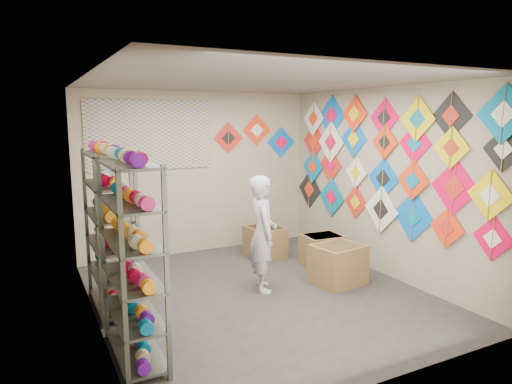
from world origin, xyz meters
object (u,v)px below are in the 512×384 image
shelf_rack_front (132,262)px  shopkeeper (263,233)px  shelf_rack_back (108,231)px  carton_b (322,250)px  carton_c (265,242)px  carton_a (338,264)px

shelf_rack_front → shopkeeper: shelf_rack_front is taller
shelf_rack_back → shopkeeper: bearing=-9.1°
carton_b → shopkeeper: bearing=-156.5°
shelf_rack_back → carton_c: size_ratio=3.26×
carton_c → carton_a: bearing=-81.9°
shelf_rack_front → carton_c: (2.60, 2.24, -0.70)m
carton_b → carton_c: (-0.59, 0.77, 0.01)m
shelf_rack_back → carton_c: (2.60, 0.94, -0.70)m
shopkeeper → carton_a: 1.17m
shopkeeper → carton_c: (0.70, 1.24, -0.52)m
shelf_rack_back → carton_b: bearing=3.0°
carton_b → shelf_rack_back: bearing=-173.5°
shelf_rack_front → carton_b: (3.20, 1.47, -0.71)m
shelf_rack_front → carton_a: shelf_rack_front is taller
carton_a → carton_c: 1.56m
shopkeeper → carton_a: shopkeeper is taller
shelf_rack_front → shelf_rack_back: 1.30m
shelf_rack_front → carton_a: 3.08m
shelf_rack_front → carton_b: size_ratio=3.23×
shelf_rack_front → shopkeeper: (1.90, 1.00, -0.18)m
shopkeeper → shelf_rack_front: bearing=134.0°
shelf_rack_front → carton_c: shelf_rack_front is taller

